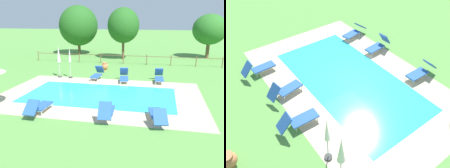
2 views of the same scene
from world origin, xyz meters
TOP-DOWN VIEW (x-y plane):
  - ground_plane at (0.00, 0.00)m, footprint 160.00×160.00m
  - pool_deck_paving at (0.00, 0.00)m, footprint 12.24×7.80m
  - swimming_pool_water at (0.00, 0.00)m, footprint 9.04×4.60m
  - pool_coping_rim at (0.00, 0.00)m, footprint 9.52×5.08m
  - sun_lounger_north_near_steps at (-1.18, 3.80)m, footprint 0.65×1.91m
  - sun_lounger_north_mid at (1.24, -3.33)m, footprint 0.76×1.88m
  - sun_lounger_north_far at (3.49, 3.82)m, footprint 0.70×1.92m
  - sun_lounger_north_end at (3.54, -3.23)m, footprint 0.97×2.09m
  - sun_lounger_south_near_corner at (0.96, 3.39)m, footprint 0.90×1.94m
  - sun_lounger_south_mid at (-2.15, -3.44)m, footprint 0.63×1.98m
  - patio_umbrella_closed_row_west at (-3.31, 3.65)m, footprint 0.32×0.32m
  - patio_umbrella_closed_row_mid_west at (-4.24, 3.72)m, footprint 0.32×0.32m
  - terracotta_urn_near_fence at (-1.34, 6.89)m, footprint 0.61×0.61m

SIDE VIEW (x-z plane):
  - ground_plane at x=0.00m, z-range 0.00..0.00m
  - pool_deck_paving at x=0.00m, z-range 0.00..0.01m
  - swimming_pool_water at x=0.00m, z-range 0.00..0.01m
  - pool_coping_rim at x=0.00m, z-range 0.01..0.01m
  - sun_lounger_north_end at x=3.54m, z-range -0.04..0.78m
  - terracotta_urn_near_fence at x=-1.34m, z-range 0.03..0.72m
  - sun_lounger_south_mid at x=-2.15m, z-range -0.06..0.82m
  - sun_lounger_north_near_steps at x=-1.18m, z-range -0.09..0.87m
  - sun_lounger_north_far at x=3.49m, z-range -0.09..0.87m
  - sun_lounger_south_near_corner at x=0.96m, z-range -0.10..0.89m
  - sun_lounger_north_mid at x=1.24m, z-range -0.11..0.90m
  - patio_umbrella_closed_row_west at x=-3.31m, z-range 0.29..2.70m
  - patio_umbrella_closed_row_mid_west at x=-4.24m, z-range 0.43..2.91m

